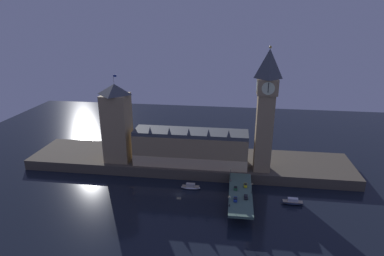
% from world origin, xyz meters
% --- Properties ---
extents(ground_plane, '(400.00, 400.00, 0.00)m').
position_xyz_m(ground_plane, '(0.00, 0.00, 0.00)').
color(ground_plane, black).
extents(embankment, '(220.00, 42.00, 6.76)m').
position_xyz_m(embankment, '(0.00, 39.00, 3.38)').
color(embankment, '#4C4438').
rests_on(embankment, ground_plane).
extents(parliament_hall, '(74.12, 18.56, 27.29)m').
position_xyz_m(parliament_hall, '(2.95, 29.61, 18.11)').
color(parliament_hall, '#9E845B').
rests_on(parliament_hall, embankment).
extents(clock_tower, '(12.38, 12.49, 77.19)m').
position_xyz_m(clock_tower, '(49.00, 26.53, 47.63)').
color(clock_tower, '#9E845B').
rests_on(clock_tower, embankment).
extents(victoria_tower, '(16.72, 16.72, 58.22)m').
position_xyz_m(victoria_tower, '(-46.26, 29.69, 33.00)').
color(victoria_tower, '#9E845B').
rests_on(victoria_tower, embankment).
extents(bridge, '(12.72, 46.00, 7.20)m').
position_xyz_m(bridge, '(35.79, -5.00, 4.98)').
color(bridge, '#476656').
rests_on(bridge, ground_plane).
extents(car_northbound_lead, '(2.04, 3.87, 1.48)m').
position_xyz_m(car_northbound_lead, '(32.99, -1.88, 7.89)').
color(car_northbound_lead, '#235633').
rests_on(car_northbound_lead, bridge).
extents(car_northbound_trail, '(1.98, 4.57, 1.42)m').
position_xyz_m(car_northbound_trail, '(32.99, -13.62, 7.87)').
color(car_northbound_trail, navy).
rests_on(car_northbound_trail, bridge).
extents(car_southbound_lead, '(2.01, 4.53, 1.44)m').
position_xyz_m(car_southbound_lead, '(38.58, -10.54, 7.88)').
color(car_southbound_lead, black).
rests_on(car_southbound_lead, bridge).
extents(car_southbound_trail, '(1.91, 4.19, 1.55)m').
position_xyz_m(car_southbound_trail, '(38.58, 2.20, 7.93)').
color(car_southbound_trail, yellow).
rests_on(car_southbound_trail, bridge).
extents(pedestrian_near_rail, '(0.38, 0.38, 1.65)m').
position_xyz_m(pedestrian_near_rail, '(30.19, -19.90, 8.07)').
color(pedestrian_near_rail, black).
rests_on(pedestrian_near_rail, bridge).
extents(pedestrian_far_rail, '(0.38, 0.38, 1.57)m').
position_xyz_m(pedestrian_far_rail, '(30.19, 6.38, 8.03)').
color(pedestrian_far_rail, black).
rests_on(pedestrian_far_rail, bridge).
extents(street_lamp_near, '(1.34, 0.60, 5.92)m').
position_xyz_m(street_lamp_near, '(29.79, -19.72, 10.91)').
color(street_lamp_near, '#2D3333').
rests_on(street_lamp_near, bridge).
extents(street_lamp_mid, '(1.34, 0.60, 6.13)m').
position_xyz_m(street_lamp_mid, '(41.78, -5.00, 11.04)').
color(street_lamp_mid, '#2D3333').
rests_on(street_lamp_mid, bridge).
extents(street_lamp_far, '(1.34, 0.60, 7.20)m').
position_xyz_m(street_lamp_far, '(29.79, 9.72, 11.70)').
color(street_lamp_far, '#2D3333').
rests_on(street_lamp_far, bridge).
extents(boat_upstream, '(11.86, 3.77, 3.58)m').
position_xyz_m(boat_upstream, '(6.03, 7.71, 1.31)').
color(boat_upstream, white).
rests_on(boat_upstream, ground_plane).
extents(boat_downstream, '(12.33, 3.87, 3.87)m').
position_xyz_m(boat_downstream, '(64.92, -1.73, 1.41)').
color(boat_downstream, '#1E2842').
rests_on(boat_downstream, ground_plane).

